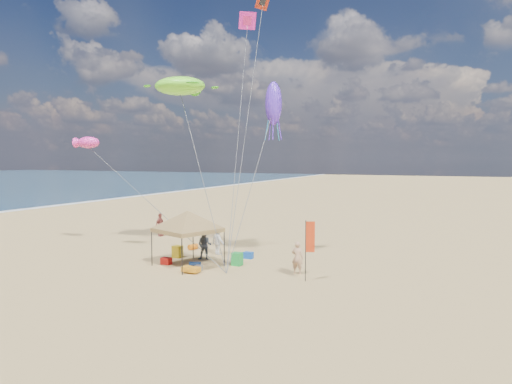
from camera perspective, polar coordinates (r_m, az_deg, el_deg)
ground at (r=22.69m, az=-3.18°, el=-10.65°), size 280.00×280.00×0.00m
canopy_tent at (r=24.82m, az=-8.55°, el=-2.61°), size 5.26×5.26×3.47m
feather_flag at (r=21.73m, az=6.65°, el=-6.05°), size 0.42×0.18×2.92m
cooler_red at (r=25.79m, az=-11.17°, el=-8.46°), size 0.54×0.38×0.38m
cooler_blue at (r=26.76m, az=-0.98°, el=-7.92°), size 0.54×0.38×0.38m
bag_navy at (r=24.58m, az=-7.63°, el=-9.08°), size 0.69×0.54×0.36m
bag_orange at (r=29.55m, az=-7.89°, el=-6.81°), size 0.54×0.69×0.36m
chair_green at (r=25.08m, az=-2.38°, el=-8.37°), size 0.50×0.50×0.70m
chair_yellow at (r=27.39m, az=-9.80°, el=-7.35°), size 0.50×0.50×0.70m
crate_grey at (r=24.18m, az=-7.20°, el=-9.40°), size 0.34×0.30×0.28m
beach_cart at (r=23.68m, az=-8.14°, el=-9.55°), size 0.90×0.50×0.24m
person_near_a at (r=23.29m, az=5.20°, el=-8.17°), size 0.61×0.40×1.66m
person_near_b at (r=26.44m, az=-6.44°, el=-6.62°), size 0.97×0.84×1.71m
person_near_c at (r=27.80m, az=-4.73°, el=-6.02°), size 1.30×1.05×1.76m
person_far_a at (r=34.87m, az=-11.93°, el=-4.03°), size 0.49×1.04×1.72m
turtle_kite at (r=28.36m, az=-9.51°, el=12.94°), size 3.81×3.40×1.06m
fish_kite at (r=31.10m, az=-20.23°, el=5.84°), size 1.72×0.93×0.74m
squid_kite at (r=27.05m, az=2.21°, el=11.01°), size 1.23×1.23×2.52m
stunt_kite_red at (r=36.63m, az=0.85°, el=22.76°), size 0.95×1.30×1.09m
stunt_kite_pink at (r=37.98m, az=-1.07°, el=20.64°), size 1.42×1.27×1.22m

